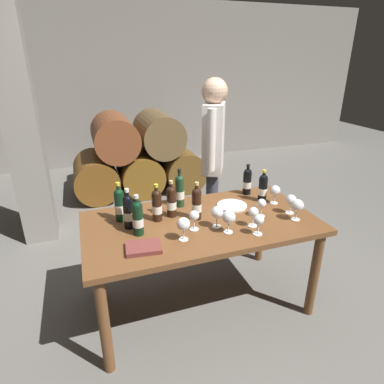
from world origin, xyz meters
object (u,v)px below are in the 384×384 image
Objects in this scene: wine_bottle_2 at (128,211)px; wine_glass_8 at (297,206)px; wine_glass_3 at (262,204)px; serving_plate at (232,205)px; wine_bottle_7 at (180,190)px; wine_glass_4 at (217,213)px; sommelier_presenting at (213,152)px; wine_bottle_1 at (247,181)px; wine_bottle_5 at (197,203)px; wine_glass_6 at (275,191)px; wine_glass_1 at (259,221)px; wine_bottle_8 at (138,218)px; wine_glass_7 at (229,217)px; wine_glass_5 at (183,224)px; wine_bottle_3 at (171,201)px; tasting_notebook at (144,248)px; wine_glass_9 at (194,216)px; wine_bottle_6 at (157,205)px; dining_table at (201,231)px; wine_bottle_4 at (263,188)px; wine_glass_2 at (253,213)px; wine_bottle_0 at (120,204)px; wine_glass_0 at (291,200)px.

wine_bottle_2 reaches higher than wine_glass_8.
serving_plate is at bearing 118.51° from wine_glass_3.
wine_bottle_7 is 0.45m from wine_glass_4.
serving_plate is at bearing -97.37° from sommelier_presenting.
wine_bottle_7 is at bearing -175.55° from wine_bottle_1.
wine_bottle_5 is 1.85× the size of wine_glass_6.
wine_bottle_2 reaches higher than wine_glass_1.
wine_glass_1 is 0.89× the size of wine_glass_8.
wine_bottle_8 is 0.55m from wine_glass_4.
wine_glass_5 is at bearing 178.75° from wine_glass_7.
wine_bottle_2 is 0.89m from wine_glass_1.
sommelier_presenting is (0.58, 0.61, 0.16)m from wine_bottle_3.
sommelier_presenting reaches higher than wine_glass_7.
wine_glass_9 is at bearing 25.83° from tasting_notebook.
wine_bottle_6 is at bearing 165.29° from wine_glass_3.
wine_bottle_4 reaches higher than dining_table.
wine_glass_5 is 0.87m from wine_glass_8.
wine_glass_3 is 0.08× the size of sommelier_presenting.
dining_table is 0.50m from wine_glass_3.
wine_glass_5 reaches higher than wine_glass_2.
wine_bottle_6 is (-0.28, 0.07, -0.00)m from wine_bottle_5.
tasting_notebook is at bearing -178.68° from wine_glass_8.
wine_glass_1 is at bearing -19.37° from wine_bottle_8.
tasting_notebook is (-0.46, -0.29, -0.11)m from wine_bottle_5.
wine_bottle_1 is 1.69× the size of wine_glass_4.
wine_glass_9 is (-0.76, 0.11, -0.01)m from wine_glass_8.
wine_bottle_8 reaches higher than wine_glass_7.
dining_table is 5.69× the size of wine_bottle_0.
wine_bottle_0 is 1.09× the size of wine_bottle_4.
wine_bottle_1 is 0.44m from wine_glass_3.
wine_bottle_3 is 1.87× the size of wine_glass_0.
wine_bottle_8 is at bearing 176.81° from wine_glass_0.
wine_glass_9 is (-0.65, -0.45, -0.02)m from wine_bottle_1.
wine_bottle_3 is at bearing -8.50° from wine_bottle_0.
wine_bottle_6 is at bearing 167.40° from wine_glass_0.
tasting_notebook reaches higher than dining_table.
wine_bottle_8 is (-0.17, -0.16, 0.00)m from wine_bottle_6.
wine_glass_6 is at bearing 38.71° from wine_glass_2.
wine_bottle_7 is 0.69m from tasting_notebook.
wine_bottle_1 is at bearing 27.65° from wine_bottle_5.
wine_glass_4 is 1.10× the size of wine_glass_9.
wine_bottle_3 is 0.17× the size of sommelier_presenting.
wine_bottle_5 is at bearing 38.53° from tasting_notebook.
sommelier_presenting is (0.42, 0.71, 0.16)m from wine_bottle_5.
wine_glass_1 is 1.08m from sommelier_presenting.
wine_bottle_2 is at bearing -167.41° from wine_bottle_3.
wine_glass_8 is at bearing -3.24° from wine_glass_2.
wine_bottle_6 is at bearing -176.67° from wine_bottle_4.
wine_bottle_7 reaches higher than tasting_notebook.
wine_glass_0 is 0.46m from serving_plate.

